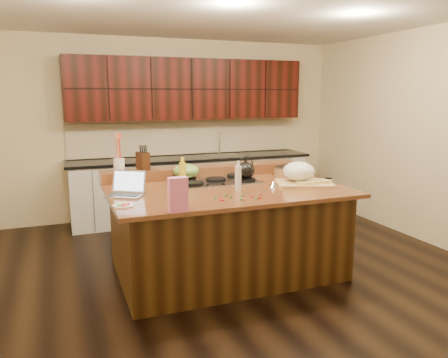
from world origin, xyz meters
name	(u,v)px	position (x,y,z in m)	size (l,w,h in m)	color
room	(226,146)	(0.00, 0.00, 1.35)	(5.52, 5.02, 2.72)	black
island	(226,229)	(0.00, 0.00, 0.46)	(2.40, 1.60, 0.92)	black
back_ledge	(204,171)	(0.00, 0.70, 0.98)	(2.40, 0.30, 0.12)	black
cooktop	(216,181)	(0.00, 0.30, 0.94)	(0.92, 0.52, 0.05)	gray
back_counter	(192,154)	(0.30, 2.23, 0.98)	(3.70, 0.66, 2.40)	silver
kettle	(246,170)	(0.30, 0.17, 1.05)	(0.20, 0.20, 0.18)	black
green_bowl	(186,171)	(-0.30, 0.43, 1.04)	(0.28, 0.28, 0.16)	olive
laptop	(127,189)	(-1.01, 0.01, 0.98)	(0.42, 0.40, 0.23)	#B7B7BC
oil_bottle	(183,176)	(-0.43, 0.10, 1.06)	(0.07, 0.07, 0.27)	yellow
vinegar_bottle	(238,178)	(0.06, -0.18, 1.04)	(0.06, 0.06, 0.25)	silver
wooden_tray	(300,174)	(0.82, -0.10, 1.03)	(0.70, 0.60, 0.24)	tan
ramekin_a	(328,180)	(1.15, -0.15, 0.94)	(0.10, 0.10, 0.04)	white
ramekin_b	(328,180)	(1.15, -0.15, 0.94)	(0.10, 0.10, 0.04)	white
ramekin_c	(292,175)	(0.94, 0.28, 0.94)	(0.10, 0.10, 0.04)	white
strainer_bowl	(284,172)	(0.90, 0.39, 0.97)	(0.24, 0.24, 0.09)	#996B3F
kitchen_timer	(273,184)	(0.46, -0.17, 0.96)	(0.08, 0.08, 0.07)	silver
pink_bag	(178,195)	(-0.71, -0.76, 1.06)	(0.15, 0.08, 0.29)	pink
candy_plate	(123,206)	(-1.11, -0.41, 0.93)	(0.18, 0.18, 0.01)	white
package_box	(131,184)	(-0.94, 0.17, 0.99)	(0.10, 0.07, 0.13)	gold
utensil_crock	(119,165)	(-0.99, 0.70, 1.11)	(0.12, 0.12, 0.14)	white
knife_block	(143,161)	(-0.72, 0.70, 1.14)	(0.10, 0.16, 0.20)	black
gumdrop_0	(221,200)	(-0.25, -0.54, 0.93)	(0.02, 0.02, 0.02)	red
gumdrop_1	(242,195)	(0.01, -0.42, 0.93)	(0.02, 0.02, 0.02)	#198C26
gumdrop_2	(259,198)	(0.09, -0.60, 0.93)	(0.02, 0.02, 0.02)	red
gumdrop_3	(226,196)	(-0.15, -0.39, 0.93)	(0.02, 0.02, 0.02)	#198C26
gumdrop_4	(260,194)	(0.18, -0.45, 0.93)	(0.02, 0.02, 0.02)	red
gumdrop_5	(256,199)	(0.06, -0.62, 0.93)	(0.02, 0.02, 0.02)	#198C26
gumdrop_6	(220,199)	(-0.25, -0.51, 0.93)	(0.02, 0.02, 0.02)	red
gumdrop_7	(259,196)	(0.13, -0.53, 0.93)	(0.02, 0.02, 0.02)	#198C26
gumdrop_8	(223,200)	(-0.24, -0.55, 0.93)	(0.02, 0.02, 0.02)	red
gumdrop_9	(241,199)	(-0.08, -0.58, 0.93)	(0.02, 0.02, 0.02)	#198C26
gumdrop_10	(244,199)	(-0.05, -0.59, 0.93)	(0.02, 0.02, 0.02)	red
gumdrop_11	(231,197)	(-0.13, -0.46, 0.93)	(0.02, 0.02, 0.02)	#198C26
gumdrop_12	(252,197)	(0.06, -0.52, 0.93)	(0.02, 0.02, 0.02)	red
gumdrop_13	(215,197)	(-0.27, -0.42, 0.93)	(0.02, 0.02, 0.02)	#198C26
gumdrop_14	(260,197)	(0.12, -0.57, 0.93)	(0.02, 0.02, 0.02)	red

